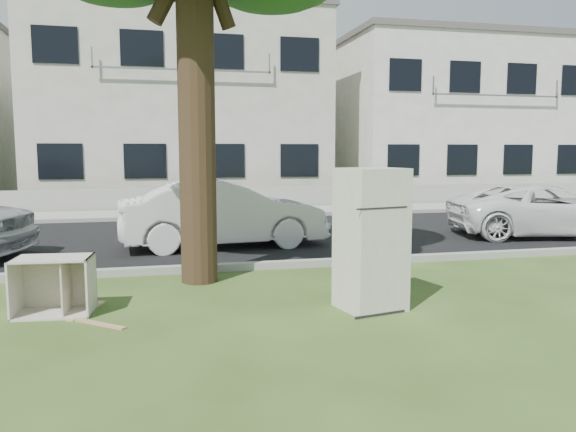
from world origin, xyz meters
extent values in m
plane|color=#31481A|center=(0.00, 0.00, 0.00)|extent=(120.00, 120.00, 0.00)
cube|color=black|center=(0.00, 6.00, 0.01)|extent=(120.00, 7.00, 0.01)
cube|color=gray|center=(0.00, 2.45, 0.00)|extent=(120.00, 0.18, 0.12)
cube|color=gray|center=(0.00, 9.55, 0.00)|extent=(120.00, 0.18, 0.12)
cube|color=gray|center=(0.00, 11.00, 0.01)|extent=(120.00, 2.80, 0.01)
cube|color=gray|center=(0.00, 12.60, 0.35)|extent=(120.00, 0.15, 0.70)
cylinder|color=black|center=(-0.40, 1.80, 2.60)|extent=(0.54, 0.54, 5.20)
cube|color=beige|center=(0.00, 17.50, 3.60)|extent=(11.00, 8.00, 7.20)
cube|color=#595451|center=(0.00, 17.50, 7.32)|extent=(11.22, 8.16, 0.24)
cube|color=white|center=(12.00, 17.50, 3.30)|extent=(10.00, 8.00, 6.60)
cube|color=#595451|center=(12.00, 17.50, 6.72)|extent=(10.20, 8.16, 0.24)
cube|color=beige|center=(1.57, -0.15, 0.88)|extent=(0.85, 0.81, 1.75)
cube|color=white|center=(-2.23, 0.48, 0.35)|extent=(0.94, 0.63, 0.70)
cube|color=tan|center=(-1.69, -0.07, 0.01)|extent=(0.67, 0.59, 0.02)
cube|color=tan|center=(-1.87, 0.51, 0.01)|extent=(0.38, 0.82, 0.02)
imported|color=silver|center=(0.30, 4.75, 0.68)|extent=(4.24, 1.75, 1.36)
imported|color=white|center=(7.69, 4.52, 0.60)|extent=(4.59, 2.79, 1.19)
camera|label=1|loc=(-0.99, -6.59, 1.97)|focal=35.00mm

